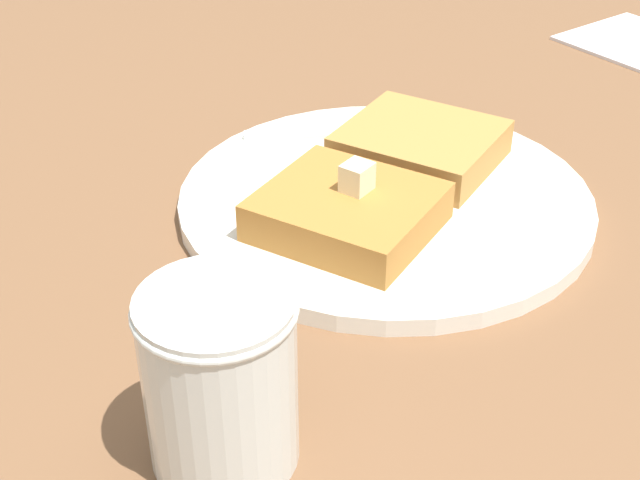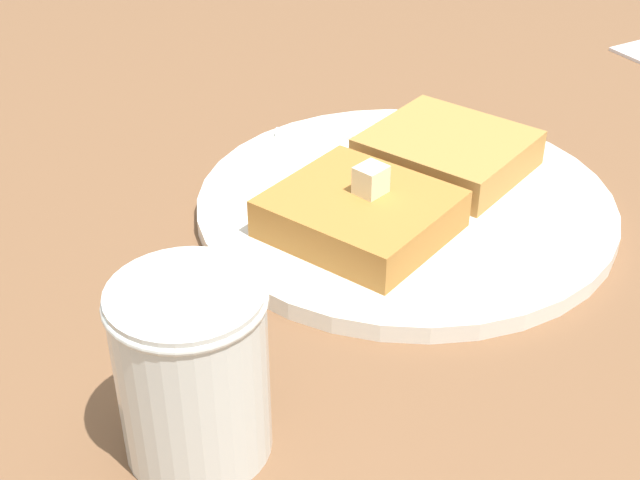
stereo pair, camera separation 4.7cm
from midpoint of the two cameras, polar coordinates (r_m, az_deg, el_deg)
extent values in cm
cube|color=brown|center=(56.37, 9.47, -1.59)|extent=(126.06, 126.06, 2.80)
cylinder|color=white|center=(58.40, 7.77, 2.19)|extent=(26.97, 26.97, 1.12)
torus|color=#2F393C|center=(58.32, 7.78, 2.32)|extent=(26.97, 26.97, 0.80)
cube|color=#AF7230|center=(53.70, 5.10, 1.61)|extent=(10.24, 10.89, 2.44)
cube|color=#B57F3D|center=(61.53, 10.36, 5.53)|extent=(10.24, 10.89, 2.44)
cube|color=#F4E9C2|center=(53.09, 5.82, 3.79)|extent=(1.76, 1.59, 1.74)
cube|color=silver|center=(65.22, 3.59, 6.66)|extent=(6.86, 8.44, 0.36)
cube|color=silver|center=(65.34, 9.23, 6.33)|extent=(3.46, 3.56, 0.36)
cube|color=silver|center=(66.34, 11.81, 6.48)|extent=(2.22, 2.72, 0.36)
cube|color=silver|center=(65.85, 11.84, 6.26)|extent=(2.22, 2.72, 0.36)
cube|color=silver|center=(65.36, 11.88, 6.05)|extent=(2.22, 2.72, 0.36)
cube|color=silver|center=(64.87, 11.91, 5.83)|extent=(2.22, 2.72, 0.36)
cylinder|color=#38190A|center=(40.27, -4.62, -10.35)|extent=(6.15, 6.15, 5.30)
cylinder|color=silver|center=(39.12, -4.73, -8.54)|extent=(6.69, 6.69, 8.70)
torus|color=silver|center=(36.65, -5.00, -3.98)|extent=(6.92, 6.92, 0.50)
camera|label=1|loc=(0.02, -87.14, 1.87)|focal=50.00mm
camera|label=2|loc=(0.02, 92.86, -1.87)|focal=50.00mm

